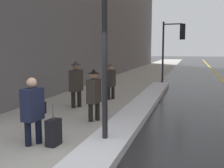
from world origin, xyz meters
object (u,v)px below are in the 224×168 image
at_px(pedestrian_trailing, 76,82).
at_px(rolling_suitcase, 54,133).
at_px(traffic_light_near, 175,39).
at_px(lamp_post, 105,14).
at_px(pedestrian_in_glasses, 94,93).
at_px(pedestrian_with_shoulder_bag, 33,108).
at_px(pedestrian_in_fedora, 111,80).

relative_size(pedestrian_trailing, rolling_suitcase, 1.81).
bearing_deg(traffic_light_near, rolling_suitcase, -96.81).
bearing_deg(lamp_post, pedestrian_in_glasses, 115.82).
relative_size(lamp_post, pedestrian_with_shoulder_bag, 3.14).
bearing_deg(pedestrian_in_glasses, traffic_light_near, 174.70).
height_order(pedestrian_in_fedora, rolling_suitcase, pedestrian_in_fedora).
height_order(pedestrian_with_shoulder_bag, rolling_suitcase, pedestrian_with_shoulder_bag).
bearing_deg(pedestrian_in_fedora, rolling_suitcase, 9.14).
height_order(pedestrian_trailing, rolling_suitcase, pedestrian_trailing).
distance_m(pedestrian_with_shoulder_bag, pedestrian_in_fedora, 5.97).
bearing_deg(lamp_post, rolling_suitcase, -165.59).
bearing_deg(rolling_suitcase, pedestrian_in_glasses, -178.22).
bearing_deg(rolling_suitcase, pedestrian_trailing, -158.61).
bearing_deg(pedestrian_with_shoulder_bag, rolling_suitcase, 103.59).
xyz_separation_m(traffic_light_near, pedestrian_with_shoulder_bag, (-2.33, -11.60, -1.85)).
bearing_deg(pedestrian_with_shoulder_bag, pedestrian_in_glasses, 171.04).
bearing_deg(pedestrian_trailing, pedestrian_with_shoulder_bag, 14.96).
relative_size(pedestrian_in_glasses, pedestrian_in_fedora, 1.00).
xyz_separation_m(lamp_post, pedestrian_in_fedora, (-1.50, 5.62, -2.02)).
distance_m(pedestrian_with_shoulder_bag, pedestrian_in_glasses, 2.41).
distance_m(lamp_post, traffic_light_near, 11.28).
relative_size(pedestrian_with_shoulder_bag, pedestrian_trailing, 0.88).
xyz_separation_m(pedestrian_trailing, rolling_suitcase, (1.13, -3.93, -0.63)).
relative_size(lamp_post, pedestrian_trailing, 2.77).
bearing_deg(pedestrian_in_fedora, pedestrian_trailing, -15.28).
distance_m(pedestrian_trailing, pedestrian_in_fedora, 2.10).
distance_m(pedestrian_with_shoulder_bag, rolling_suitcase, 0.71).
relative_size(lamp_post, rolling_suitcase, 5.02).
relative_size(pedestrian_in_glasses, pedestrian_trailing, 0.91).
xyz_separation_m(lamp_post, rolling_suitcase, (-1.10, -0.28, -2.56)).
height_order(pedestrian_with_shoulder_bag, pedestrian_in_fedora, pedestrian_in_fedora).
bearing_deg(pedestrian_trailing, rolling_suitcase, 21.39).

